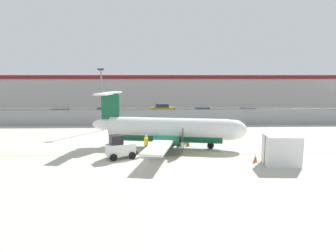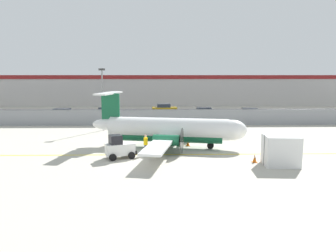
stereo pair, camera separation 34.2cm
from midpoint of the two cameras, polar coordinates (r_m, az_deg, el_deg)
ground_plane at (r=27.12m, az=-2.09°, el=-5.00°), size 140.00×140.00×0.01m
perimeter_fence at (r=42.67m, az=-1.79°, el=1.60°), size 98.00×0.10×2.10m
parking_lot_strip at (r=54.21m, az=-1.68°, el=2.03°), size 98.00×17.00×0.12m
background_building at (r=72.39m, az=-1.59°, el=6.28°), size 91.00×8.10×6.50m
commuter_airplane at (r=29.52m, az=0.85°, el=-0.69°), size 14.16×16.01×4.92m
baggage_tug at (r=26.02m, az=-8.09°, el=-3.75°), size 2.57×2.06×1.88m
ground_crew_worker at (r=26.82m, az=-3.55°, el=-3.09°), size 0.40×0.55×1.70m
cargo_container at (r=25.15m, az=19.44°, el=-4.05°), size 2.53×2.16×2.20m
traffic_cone_near_left at (r=31.52m, az=-9.39°, el=-2.58°), size 0.36×0.36×0.64m
traffic_cone_near_right at (r=25.60m, az=15.24°, el=-5.44°), size 0.36×0.36×0.64m
traffic_cone_far_left at (r=30.38m, az=3.81°, el=-2.91°), size 0.36×0.36×0.64m
parked_car_0 at (r=50.23m, az=-17.65°, el=2.03°), size 4.36×2.36×1.58m
parked_car_1 at (r=50.36m, az=-10.29°, el=2.32°), size 4.28×2.17×1.58m
parked_car_2 at (r=55.48m, az=-0.47°, el=3.05°), size 4.33×2.27×1.58m
parked_car_3 at (r=49.86m, az=6.29°, el=2.35°), size 4.23×2.05×1.58m
parked_car_4 at (r=49.87m, az=14.07°, el=2.14°), size 4.39×2.42×1.58m
apron_light_pole at (r=39.15m, az=-11.08°, el=5.47°), size 0.70×0.30×7.27m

